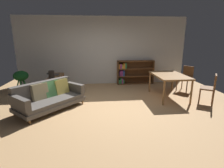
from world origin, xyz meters
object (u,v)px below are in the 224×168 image
(media_console, at_px, (56,84))
(desk_speaker, at_px, (51,75))
(potted_floor_plant, at_px, (21,79))
(bookshelf, at_px, (133,72))
(fabric_couch, at_px, (49,96))
(open_laptop, at_px, (54,74))
(dining_chair_near, at_px, (210,87))
(dining_table, at_px, (169,77))
(dining_chair_far, at_px, (186,77))

(media_console, xyz_separation_m, desk_speaker, (-0.05, -0.35, 0.41))
(potted_floor_plant, bearing_deg, bookshelf, 14.82)
(fabric_couch, relative_size, media_console, 1.51)
(media_console, relative_size, desk_speaker, 4.89)
(open_laptop, bearing_deg, fabric_couch, -82.87)
(media_console, distance_m, dining_chair_near, 4.99)
(desk_speaker, xyz_separation_m, potted_floor_plant, (-1.03, 0.12, -0.16))
(dining_table, height_order, dining_chair_near, dining_chair_near)
(media_console, relative_size, dining_chair_far, 1.40)
(fabric_couch, height_order, bookshelf, bookshelf)
(potted_floor_plant, relative_size, dining_table, 0.59)
(media_console, relative_size, dining_chair_near, 1.42)
(open_laptop, bearing_deg, dining_table, -18.31)
(open_laptop, distance_m, dining_chair_near, 5.17)
(dining_table, bearing_deg, dining_chair_far, 36.23)
(dining_table, xyz_separation_m, dining_chair_near, (0.96, -0.65, -0.18))
(dining_chair_near, bearing_deg, fabric_couch, 178.53)
(dining_chair_near, relative_size, dining_chair_far, 0.99)
(dining_chair_far, bearing_deg, open_laptop, 173.09)
(fabric_couch, bearing_deg, dining_table, 8.45)
(potted_floor_plant, distance_m, dining_chair_far, 5.75)
(potted_floor_plant, xyz_separation_m, dining_table, (4.81, -0.81, 0.15))
(dining_chair_near, distance_m, bookshelf, 3.06)
(open_laptop, distance_m, desk_speaker, 0.59)
(fabric_couch, distance_m, desk_speaker, 1.29)
(dining_table, relative_size, dining_chair_near, 1.58)
(dining_chair_near, bearing_deg, bookshelf, 124.11)
(fabric_couch, height_order, dining_chair_near, dining_chair_near)
(desk_speaker, height_order, potted_floor_plant, desk_speaker)
(fabric_couch, bearing_deg, desk_speaker, 98.05)
(fabric_couch, height_order, dining_table, dining_table)
(media_console, distance_m, open_laptop, 0.40)
(dining_chair_far, bearing_deg, dining_table, -143.77)
(desk_speaker, distance_m, potted_floor_plant, 1.05)
(potted_floor_plant, relative_size, dining_chair_near, 0.93)
(potted_floor_plant, bearing_deg, media_console, 11.85)
(media_console, bearing_deg, dining_chair_near, -19.82)
(potted_floor_plant, xyz_separation_m, bookshelf, (4.05, 1.07, -0.04))
(media_console, xyz_separation_m, dining_chair_far, (4.67, -0.35, 0.24))
(dining_chair_far, bearing_deg, desk_speaker, -179.97)
(potted_floor_plant, bearing_deg, open_laptop, 25.16)
(desk_speaker, bearing_deg, fabric_couch, -81.95)
(potted_floor_plant, bearing_deg, fabric_couch, -48.34)
(media_console, height_order, dining_chair_near, dining_chair_near)
(open_laptop, xyz_separation_m, bookshelf, (3.08, 0.61, -0.10))
(desk_speaker, bearing_deg, potted_floor_plant, 173.11)
(potted_floor_plant, bearing_deg, dining_table, -9.58)
(media_console, bearing_deg, dining_table, -15.53)
(dining_chair_far, bearing_deg, fabric_couch, -164.92)
(fabric_couch, relative_size, bookshelf, 1.23)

